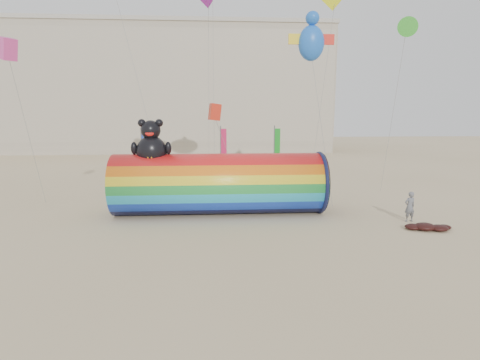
{
  "coord_description": "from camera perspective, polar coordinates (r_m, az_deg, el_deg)",
  "views": [
    {
      "loc": [
        -0.96,
        -20.93,
        6.44
      ],
      "look_at": [
        0.5,
        1.5,
        2.4
      ],
      "focal_mm": 28.0,
      "sensor_mm": 36.0,
      "label": 1
    }
  ],
  "objects": [
    {
      "name": "fabric_bundle",
      "position": [
        23.49,
        26.72,
        -6.4
      ],
      "size": [
        2.62,
        1.35,
        0.41
      ],
      "color": "#3D0F0B",
      "rests_on": "ground"
    },
    {
      "name": "festival_banners",
      "position": [
        36.26,
        -3.43,
        4.15
      ],
      "size": [
        13.08,
        3.98,
        5.2
      ],
      "color": "#59595E",
      "rests_on": "ground"
    },
    {
      "name": "windsock_assembly",
      "position": [
        24.11,
        -3.22,
        -0.33
      ],
      "size": [
        13.37,
        4.07,
        6.17
      ],
      "color": "red",
      "rests_on": "ground"
    },
    {
      "name": "ground",
      "position": [
        21.92,
        -1.06,
        -6.9
      ],
      "size": [
        160.0,
        160.0,
        0.0
      ],
      "primitive_type": "plane",
      "color": "#CCB58C",
      "rests_on": "ground"
    },
    {
      "name": "kite_handler",
      "position": [
        24.6,
        24.45,
        -3.71
      ],
      "size": [
        0.73,
        0.54,
        1.84
      ],
      "primitive_type": "imported",
      "rotation": [
        0.0,
        0.0,
        3.3
      ],
      "color": "slate",
      "rests_on": "ground"
    },
    {
      "name": "hotel_building",
      "position": [
        67.89,
        -13.45,
        13.19
      ],
      "size": [
        60.4,
        15.4,
        20.6
      ],
      "color": "#B7AD99",
      "rests_on": "ground"
    }
  ]
}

